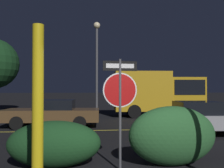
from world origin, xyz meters
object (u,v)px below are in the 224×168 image
Objects in this scene: yellow_pole_left at (38,118)px; passing_car_3 at (200,118)px; delivery_truck at (159,92)px; hedge_bush_2 at (172,136)px; street_lamp at (97,55)px; hedge_bush_1 at (54,144)px; passing_car_2 at (53,113)px; stop_sign at (120,92)px.

yellow_pole_left is 7.76m from passing_car_3.
yellow_pole_left is 13.80m from delivery_truck.
street_lamp is at bearing 96.98° from hedge_bush_2.
passing_car_2 reaches higher than hedge_bush_1.
yellow_pole_left is (-1.46, -1.74, -0.35)m from stop_sign.
hedge_bush_2 is at bearing -29.45° from passing_car_3.
yellow_pole_left reaches higher than passing_car_2.
passing_car_2 is at bearing 119.28° from hedge_bush_2.
stop_sign reaches higher than hedge_bush_2.
hedge_bush_1 is 1.03× the size of hedge_bush_2.
passing_car_3 reaches higher than hedge_bush_1.
hedge_bush_1 is at bearing -168.67° from passing_car_2.
passing_car_2 is 6.06m from street_lamp.
stop_sign is 5.56m from passing_car_3.
stop_sign is at bearing -17.82° from delivery_truck.
street_lamp is (2.31, 4.42, 3.45)m from passing_car_2.
street_lamp is (-3.79, 7.20, 3.44)m from passing_car_3.
delivery_truck is at bearing 66.02° from yellow_pole_left.
delivery_truck is (5.61, 12.61, 0.25)m from yellow_pole_left.
street_lamp reaches higher than hedge_bush_2.
hedge_bush_2 is at bearing -83.02° from street_lamp.
passing_car_2 is 6.71m from passing_car_3.
passing_car_2 is (-0.88, 6.36, 0.13)m from hedge_bush_1.
street_lamp reaches higher than passing_car_2.
street_lamp is at bearing 85.93° from stop_sign.
yellow_pole_left is at bearing -144.21° from hedge_bush_2.
yellow_pole_left is 0.59× the size of passing_car_2.
passing_car_2 is 0.79× the size of delivery_truck.
passing_car_3 is at bearing -62.25° from street_lamp.
hedge_bush_2 is 0.35× the size of delivery_truck.
delivery_truck is at bearing -4.12° from street_lamp.
delivery_truck is (6.51, 4.12, 0.97)m from passing_car_2.
passing_car_2 is at bearing -110.63° from passing_car_3.
delivery_truck is at bearing 64.80° from stop_sign.
hedge_bush_1 is 11.94m from delivery_truck.
passing_car_2 is at bearing 96.07° from yellow_pole_left.
yellow_pole_left is 0.66× the size of passing_car_3.
passing_car_3 is at bearing -111.09° from passing_car_2.
yellow_pole_left is 0.44× the size of street_lamp.
hedge_bush_1 is at bearing 90.53° from yellow_pole_left.
street_lamp is at bearing 83.76° from yellow_pole_left.
street_lamp is (-1.34, 10.93, 3.41)m from hedge_bush_2.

